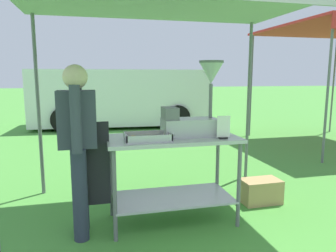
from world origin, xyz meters
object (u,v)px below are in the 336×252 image
at_px(donut_tray, 148,138).
at_px(vendor, 79,142).
at_px(menu_sign, 223,129).
at_px(van_white, 122,97).
at_px(donut_cart, 173,160).
at_px(supply_crate, 260,191).
at_px(donut_fryer, 194,110).
at_px(stall_canopy, 170,3).

bearing_deg(donut_tray, vendor, 176.43).
relative_size(menu_sign, van_white, 0.04).
xyz_separation_m(donut_cart, menu_sign, (0.46, -0.21, 0.34)).
bearing_deg(menu_sign, supply_crate, 32.10).
height_order(donut_tray, supply_crate, donut_tray).
height_order(donut_cart, donut_tray, donut_tray).
distance_m(donut_cart, menu_sign, 0.61).
bearing_deg(supply_crate, van_white, 99.30).
height_order(donut_tray, donut_fryer, donut_fryer).
relative_size(menu_sign, supply_crate, 0.48).
bearing_deg(van_white, donut_tray, -93.10).
bearing_deg(supply_crate, donut_fryer, -166.70).
relative_size(donut_cart, supply_crate, 2.83).
height_order(donut_cart, van_white, van_white).
distance_m(donut_fryer, menu_sign, 0.36).
height_order(stall_canopy, vendor, stall_canopy).
bearing_deg(donut_fryer, donut_cart, -179.13).
relative_size(donut_fryer, menu_sign, 3.36).
xyz_separation_m(supply_crate, van_white, (-1.06, 6.46, 0.74)).
bearing_deg(stall_canopy, donut_cart, -90.00).
relative_size(supply_crate, van_white, 0.09).
height_order(donut_tray, vendor, vendor).
relative_size(stall_canopy, supply_crate, 6.58).
bearing_deg(stall_canopy, supply_crate, 6.09).
xyz_separation_m(vendor, van_white, (1.00, 6.75, -0.03)).
xyz_separation_m(stall_canopy, donut_fryer, (0.23, -0.09, -1.05)).
xyz_separation_m(menu_sign, van_white, (-0.37, 6.89, -0.12)).
distance_m(donut_cart, supply_crate, 1.28).
relative_size(stall_canopy, van_white, 0.59).
height_order(supply_crate, van_white, van_white).
bearing_deg(vendor, donut_cart, 4.91).
bearing_deg(vendor, stall_canopy, 10.97).
relative_size(donut_tray, van_white, 0.08).
relative_size(stall_canopy, donut_fryer, 4.04).
xyz_separation_m(stall_canopy, supply_crate, (1.15, 0.12, -2.07)).
bearing_deg(van_white, donut_cart, -90.78).
distance_m(donut_cart, van_white, 6.68).
bearing_deg(vendor, supply_crate, 8.27).
height_order(menu_sign, supply_crate, menu_sign).
relative_size(stall_canopy, donut_tray, 7.11).
relative_size(stall_canopy, vendor, 1.91).
height_order(donut_fryer, van_white, van_white).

